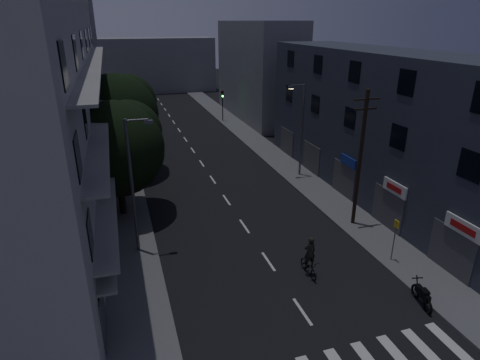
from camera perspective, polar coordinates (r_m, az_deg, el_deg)
ground at (r=39.83m, az=-5.61°, el=2.59°), size 160.00×160.00×0.00m
sidewalk_left at (r=39.09m, az=-16.42°, el=1.52°), size 3.00×90.00×0.15m
sidewalk_right at (r=41.87m, az=4.48°, el=3.69°), size 3.00×90.00×0.15m
lane_markings at (r=45.68m, az=-7.28°, el=5.03°), size 0.15×60.50×0.01m
building_left at (r=30.82m, az=-25.70°, el=8.40°), size 7.00×36.00×14.00m
building_right at (r=33.26m, az=19.20°, el=7.51°), size 6.19×28.00×11.00m
building_far_left at (r=60.28m, az=-22.49°, el=15.41°), size 6.00×20.00×16.00m
building_far_right at (r=57.68m, az=2.54°, el=15.24°), size 6.00×20.00×13.00m
building_far_end at (r=82.63m, az=-12.61°, el=15.67°), size 24.00×8.00×10.00m
tree_near at (r=28.34m, az=-17.15°, el=4.78°), size 6.52×6.52×8.05m
tree_mid at (r=36.43m, az=-17.07°, el=9.17°), size 7.16×7.16×8.80m
tree_far at (r=45.45m, az=-16.98°, el=9.73°), size 5.31×5.31×6.57m
traffic_signal_far_right at (r=55.36m, az=-2.50°, el=11.41°), size 0.28×0.37×4.10m
traffic_signal_far_left at (r=51.62m, az=-16.35°, el=9.81°), size 0.28×0.37×4.10m
street_lamp_left_near at (r=23.29m, az=-14.88°, el=-0.13°), size 1.51×0.25×8.00m
street_lamp_right at (r=35.02m, az=8.65°, el=7.62°), size 1.51×0.25×8.00m
street_lamp_left_far at (r=43.14m, az=-16.53°, el=9.63°), size 1.51×0.25×8.00m
utility_pole at (r=26.80m, az=16.73°, el=3.16°), size 1.80×0.24×9.00m
bus_stop_sign at (r=24.31m, az=21.20°, el=-7.02°), size 0.06×0.35×2.52m
motorcycle at (r=22.19m, az=24.47°, el=-14.77°), size 0.68×1.91×1.24m
cyclist at (r=22.53m, az=9.79°, el=-11.40°), size 0.68×1.84×2.32m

